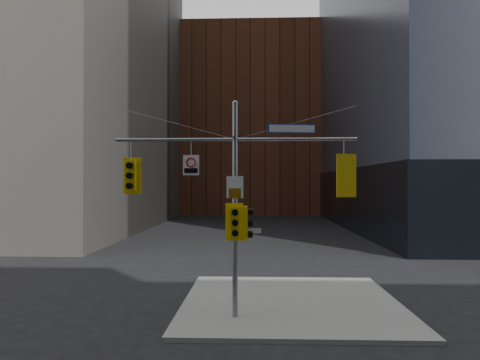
# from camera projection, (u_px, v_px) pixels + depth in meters

# --- Properties ---
(ground) EXTENTS (160.00, 160.00, 0.00)m
(ground) POSITION_uv_depth(u_px,v_px,m) (232.00, 344.00, 12.09)
(ground) COLOR black
(ground) RESTS_ON ground
(sidewalk_corner) EXTENTS (8.00, 8.00, 0.15)m
(sidewalk_corner) POSITION_uv_depth(u_px,v_px,m) (291.00, 302.00, 16.02)
(sidewalk_corner) COLOR gray
(sidewalk_corner) RESTS_ON ground
(brick_midrise) EXTENTS (26.00, 20.00, 28.00)m
(brick_midrise) POSITION_uv_depth(u_px,v_px,m) (251.00, 126.00, 70.18)
(brick_midrise) COLOR brown
(brick_midrise) RESTS_ON ground
(signal_assembly) EXTENTS (8.00, 0.80, 7.30)m
(signal_assembly) POSITION_uv_depth(u_px,v_px,m) (235.00, 187.00, 14.13)
(signal_assembly) COLOR gray
(signal_assembly) RESTS_ON ground
(traffic_light_west_arm) EXTENTS (0.59, 0.47, 1.24)m
(traffic_light_west_arm) POSITION_uv_depth(u_px,v_px,m) (131.00, 176.00, 14.27)
(traffic_light_west_arm) COLOR yellow
(traffic_light_west_arm) RESTS_ON ground
(traffic_light_east_arm) EXTENTS (0.66, 0.60, 1.40)m
(traffic_light_east_arm) POSITION_uv_depth(u_px,v_px,m) (344.00, 176.00, 14.00)
(traffic_light_east_arm) COLOR yellow
(traffic_light_east_arm) RESTS_ON ground
(traffic_light_pole_side) EXTENTS (0.45, 0.38, 1.12)m
(traffic_light_pole_side) POSITION_uv_depth(u_px,v_px,m) (245.00, 223.00, 14.11)
(traffic_light_pole_side) COLOR yellow
(traffic_light_pole_side) RESTS_ON ground
(traffic_light_pole_front) EXTENTS (0.58, 0.49, 1.22)m
(traffic_light_pole_front) POSITION_uv_depth(u_px,v_px,m) (235.00, 222.00, 13.85)
(traffic_light_pole_front) COLOR yellow
(traffic_light_pole_front) RESTS_ON ground
(street_sign_blade) EXTENTS (1.61, 0.24, 0.31)m
(street_sign_blade) POSITION_uv_depth(u_px,v_px,m) (292.00, 129.00, 14.08)
(street_sign_blade) COLOR navy
(street_sign_blade) RESTS_ON ground
(regulatory_sign_arm) EXTENTS (0.54, 0.08, 0.68)m
(regulatory_sign_arm) POSITION_uv_depth(u_px,v_px,m) (191.00, 165.00, 14.16)
(regulatory_sign_arm) COLOR silver
(regulatory_sign_arm) RESTS_ON ground
(regulatory_sign_pole) EXTENTS (0.55, 0.06, 0.72)m
(regulatory_sign_pole) POSITION_uv_depth(u_px,v_px,m) (235.00, 188.00, 14.01)
(regulatory_sign_pole) COLOR silver
(regulatory_sign_pole) RESTS_ON ground
(street_blade_ew) EXTENTS (0.82, 0.06, 0.16)m
(street_blade_ew) POSITION_uv_depth(u_px,v_px,m) (249.00, 231.00, 14.10)
(street_blade_ew) COLOR silver
(street_blade_ew) RESTS_ON ground
(street_blade_ns) EXTENTS (0.06, 0.73, 0.15)m
(street_blade_ns) POSITION_uv_depth(u_px,v_px,m) (236.00, 237.00, 14.57)
(street_blade_ns) COLOR #145926
(street_blade_ns) RESTS_ON ground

